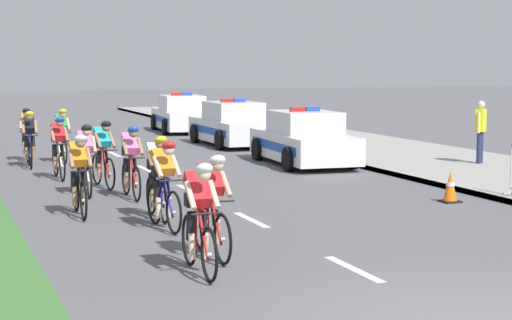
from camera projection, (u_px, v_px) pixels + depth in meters
name	position (u px, v px, depth m)	size (l,w,h in m)	color
sidewalk_slab	(421.00, 158.00, 25.08)	(5.07, 60.00, 0.12)	gray
kerb_edge	(345.00, 162.00, 24.21)	(0.16, 60.00, 0.13)	#9E9E99
lane_markings_centre	(188.00, 189.00, 19.36)	(0.14, 25.60, 0.01)	white
cyclist_lead	(199.00, 216.00, 11.57)	(0.42, 1.72, 1.56)	black
cyclist_second	(212.00, 204.00, 12.53)	(0.42, 1.72, 1.56)	black
cyclist_third	(164.00, 183.00, 14.68)	(0.44, 1.72, 1.56)	black
cyclist_fourth	(158.00, 176.00, 15.66)	(0.42, 1.72, 1.56)	black
cyclist_fifth	(79.00, 174.00, 15.94)	(0.42, 1.72, 1.56)	black
cyclist_sixth	(131.00, 161.00, 18.05)	(0.42, 1.72, 1.56)	black
cyclist_seventh	(86.00, 158.00, 18.46)	(0.43, 1.72, 1.56)	black
cyclist_eighth	(59.00, 147.00, 21.03)	(0.42, 1.72, 1.56)	black
cyclist_ninth	(103.00, 153.00, 19.58)	(0.45, 1.72, 1.56)	black
cyclist_tenth	(62.00, 135.00, 24.47)	(0.42, 1.72, 1.56)	black
cyclist_eleventh	(30.00, 138.00, 23.39)	(0.43, 1.72, 1.56)	black
cyclist_twelfth	(27.00, 134.00, 24.87)	(0.45, 1.72, 1.56)	black
police_car_nearest	(304.00, 140.00, 24.01)	(2.21, 4.50, 1.59)	white
police_car_second	(232.00, 125.00, 29.53)	(2.02, 4.41, 1.59)	silver
police_car_third	(182.00, 115.00, 35.32)	(2.29, 4.54, 1.59)	white
traffic_cone_near	(450.00, 187.00, 17.56)	(0.36, 0.36, 0.64)	black
spectator_closest	(480.00, 127.00, 23.28)	(0.45, 0.40, 1.68)	#23284C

